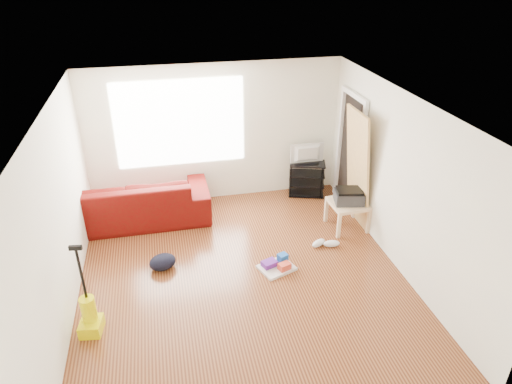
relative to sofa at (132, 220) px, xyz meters
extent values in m
cube|color=#461F10|center=(1.58, -1.95, 0.00)|extent=(4.50, 5.00, 0.01)
cube|color=white|center=(1.58, -1.95, 2.50)|extent=(4.50, 5.00, 0.01)
cube|color=white|center=(1.58, 0.55, 1.25)|extent=(4.50, 0.01, 2.50)
cube|color=white|center=(1.58, -4.45, 1.25)|extent=(4.50, 0.01, 2.50)
cube|color=white|center=(-0.67, -1.95, 1.25)|extent=(0.01, 5.00, 2.50)
cube|color=white|center=(3.83, -1.95, 1.25)|extent=(0.01, 5.00, 2.50)
cube|color=white|center=(0.98, 0.53, 1.50)|extent=(2.20, 0.01, 1.50)
cube|color=white|center=(3.79, -0.70, 1.00)|extent=(0.06, 0.08, 2.00)
cube|color=white|center=(3.79, 0.20, 1.00)|extent=(0.06, 0.08, 2.00)
cube|color=white|center=(3.79, -0.25, 2.04)|extent=(0.06, 0.98, 0.08)
cube|color=black|center=(3.82, -0.25, 1.00)|extent=(0.01, 0.86, 1.98)
imported|color=#3F0C06|center=(0.00, 0.00, 0.00)|extent=(2.67, 1.04, 0.78)
cube|color=black|center=(3.23, 0.27, 0.03)|extent=(0.73, 0.54, 0.02)
cube|color=black|center=(3.23, 0.27, 0.23)|extent=(0.73, 0.54, 0.02)
cube|color=black|center=(3.23, 0.27, 0.44)|extent=(0.73, 0.54, 0.02)
cube|color=black|center=(3.23, 0.27, 0.64)|extent=(0.73, 0.54, 0.02)
cylinder|color=black|center=(2.90, 0.20, 0.33)|extent=(0.02, 0.02, 0.65)
cylinder|color=black|center=(2.99, 0.50, 0.33)|extent=(0.02, 0.02, 0.65)
cylinder|color=black|center=(3.47, 0.04, 0.33)|extent=(0.02, 0.02, 0.65)
cylinder|color=black|center=(3.56, 0.34, 0.33)|extent=(0.02, 0.02, 0.65)
imported|color=black|center=(3.23, 0.27, 0.83)|extent=(0.63, 0.08, 0.36)
cube|color=tan|center=(3.53, -0.99, 0.45)|extent=(0.60, 0.60, 0.05)
cube|color=tan|center=(3.28, -1.26, 0.21)|extent=(0.05, 0.05, 0.42)
cube|color=tan|center=(3.26, -0.74, 0.21)|extent=(0.05, 0.05, 0.42)
cube|color=tan|center=(3.80, -1.24, 0.21)|extent=(0.05, 0.05, 0.42)
cube|color=tan|center=(3.78, -0.71, 0.21)|extent=(0.05, 0.05, 0.42)
cube|color=#262729|center=(3.53, -0.99, 0.57)|extent=(0.51, 0.43, 0.20)
cube|color=black|center=(3.53, -0.99, 0.69)|extent=(0.46, 0.38, 0.04)
cylinder|color=#0510A0|center=(0.86, -0.22, 0.00)|extent=(0.29, 0.29, 0.26)
cylinder|color=silver|center=(0.86, -0.18, 0.19)|extent=(0.13, 0.13, 0.12)
cube|color=silver|center=(2.09, -1.85, 0.02)|extent=(0.59, 0.53, 0.04)
cube|color=#CB3E2A|center=(2.19, -1.93, 0.09)|extent=(0.20, 0.17, 0.10)
cube|color=#521A83|center=(2.00, -1.80, 0.08)|extent=(0.25, 0.22, 0.08)
cube|color=#154BA2|center=(2.21, -1.75, 0.11)|extent=(0.17, 0.16, 0.13)
ellipsoid|color=black|center=(0.47, -1.47, 0.00)|extent=(0.48, 0.43, 0.22)
ellipsoid|color=silver|center=(2.89, -1.42, 0.05)|extent=(0.28, 0.22, 0.11)
ellipsoid|color=silver|center=(3.08, -1.48, 0.05)|extent=(0.27, 0.14, 0.11)
cube|color=#DCD400|center=(-0.42, -2.56, 0.08)|extent=(0.29, 0.32, 0.16)
cylinder|color=#DCD400|center=(-0.42, -2.52, 0.32)|extent=(0.18, 0.18, 0.32)
cylinder|color=black|center=(-0.42, -2.49, 0.82)|extent=(0.03, 0.03, 0.68)
cube|color=black|center=(-0.42, -2.49, 1.19)|extent=(0.15, 0.06, 0.05)
cube|color=#AF7F50|center=(3.71, -0.82, 0.00)|extent=(0.25, 0.79, 1.97)
camera|label=1|loc=(0.64, -7.02, 4.12)|focal=32.00mm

